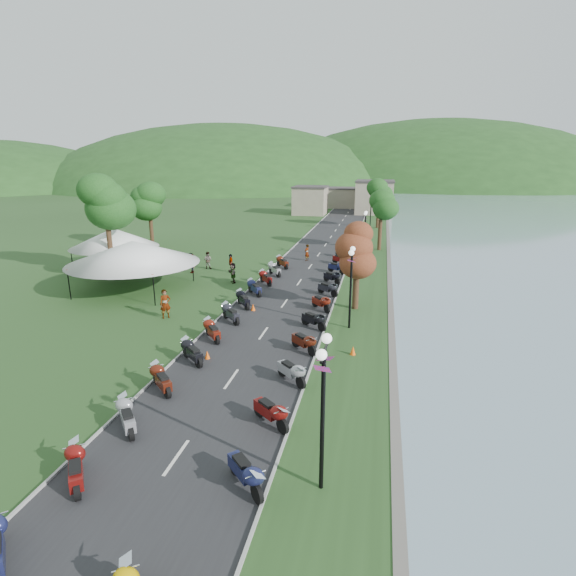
# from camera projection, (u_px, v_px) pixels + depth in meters

# --- Properties ---
(ground) EXTENTS (400.00, 400.00, 0.00)m
(ground) POSITION_uv_depth(u_px,v_px,m) (111.00, 551.00, 12.04)
(ground) COLOR #2C5222
(ground) RESTS_ON ground
(road) EXTENTS (7.00, 120.00, 0.02)m
(road) POSITION_uv_depth(u_px,v_px,m) (319.00, 254.00, 49.69)
(road) COLOR #272729
(road) RESTS_ON ground
(hills_backdrop) EXTENTS (360.00, 120.00, 76.00)m
(hills_backdrop) POSITION_uv_depth(u_px,v_px,m) (369.00, 183.00, 200.28)
(hills_backdrop) COLOR #285621
(hills_backdrop) RESTS_ON ground
(far_building) EXTENTS (18.00, 16.00, 5.00)m
(far_building) POSITION_uv_depth(u_px,v_px,m) (340.00, 198.00, 91.75)
(far_building) COLOR gray
(far_building) RESTS_ON ground
(moto_row_left) EXTENTS (2.60, 36.30, 1.10)m
(moto_row_left) POSITION_uv_depth(u_px,v_px,m) (221.00, 322.00, 27.46)
(moto_row_left) COLOR #331411
(moto_row_left) RESTS_ON ground
(moto_row_right) EXTENTS (2.60, 38.53, 1.10)m
(moto_row_right) POSITION_uv_depth(u_px,v_px,m) (321.00, 302.00, 31.25)
(moto_row_right) COLOR #331411
(moto_row_right) RESTS_ON ground
(streetlamp_near) EXTENTS (1.40, 1.40, 5.00)m
(streetlamp_near) POSITION_uv_depth(u_px,v_px,m) (323.00, 419.00, 13.68)
(streetlamp_near) COLOR black
(streetlamp_near) RESTS_ON ground
(vendor_tent_main) EXTENTS (6.87, 6.87, 4.00)m
(vendor_tent_main) POSITION_uv_depth(u_px,v_px,m) (134.00, 266.00, 35.70)
(vendor_tent_main) COLOR white
(vendor_tent_main) RESTS_ON ground
(vendor_tent_side) EXTENTS (5.39, 5.39, 4.00)m
(vendor_tent_side) POSITION_uv_depth(u_px,v_px,m) (115.00, 249.00, 42.21)
(vendor_tent_side) COLOR white
(vendor_tent_side) RESTS_ON ground
(tree_park_left) EXTENTS (3.95, 3.95, 10.97)m
(tree_park_left) POSITION_uv_depth(u_px,v_px,m) (107.00, 216.00, 38.47)
(tree_park_left) COLOR #245B1E
(tree_park_left) RESTS_ON ground
(tree_lakeside) EXTENTS (2.37, 2.37, 6.58)m
(tree_lakeside) POSITION_uv_depth(u_px,v_px,m) (357.00, 263.00, 30.74)
(tree_lakeside) COLOR #245B1E
(tree_lakeside) RESTS_ON ground
(pedestrian_a) EXTENTS (0.88, 0.85, 1.96)m
(pedestrian_a) POSITION_uv_depth(u_px,v_px,m) (166.00, 318.00, 29.79)
(pedestrian_a) COLOR slate
(pedestrian_a) RESTS_ON ground
(pedestrian_b) EXTENTS (0.82, 0.46, 1.66)m
(pedestrian_b) POSITION_uv_depth(u_px,v_px,m) (208.00, 269.00, 43.27)
(pedestrian_b) COLOR slate
(pedestrian_b) RESTS_ON ground
(pedestrian_c) EXTENTS (1.24, 1.16, 1.86)m
(pedestrian_c) POSITION_uv_depth(u_px,v_px,m) (192.00, 273.00, 41.68)
(pedestrian_c) COLOR slate
(pedestrian_c) RESTS_ON ground
(traffic_cone_near) EXTENTS (0.29, 0.29, 0.45)m
(traffic_cone_near) POSITION_uv_depth(u_px,v_px,m) (207.00, 355.00, 23.61)
(traffic_cone_near) COLOR #F2590C
(traffic_cone_near) RESTS_ON ground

